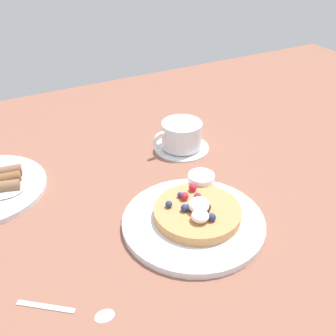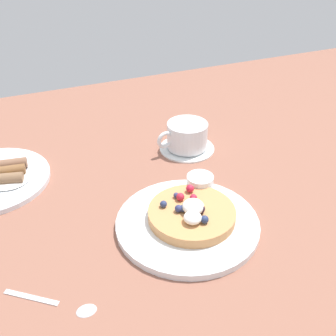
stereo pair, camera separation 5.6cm
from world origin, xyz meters
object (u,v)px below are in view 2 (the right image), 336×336
object	(u,v)px
coffee_saucer	(187,148)
coffee_cup	(187,135)
pancake_plate	(187,224)
teaspoon	(67,305)
syrup_ramekin	(200,182)

from	to	relation	value
coffee_saucer	coffee_cup	xyz separation A→B (cm)	(-0.14, -0.01, 3.29)
pancake_plate	coffee_saucer	world-z (taller)	pancake_plate
pancake_plate	teaspoon	xyz separation A→B (cm)	(-22.35, -8.48, -0.37)
pancake_plate	coffee_cup	distance (cm)	26.28
teaspoon	syrup_ramekin	bearing A→B (deg)	29.37
coffee_saucer	teaspoon	bearing A→B (deg)	-136.03
syrup_ramekin	teaspoon	world-z (taller)	syrup_ramekin
teaspoon	coffee_cup	bearing A→B (deg)	44.08
coffee_saucer	pancake_plate	bearing A→B (deg)	-114.94
syrup_ramekin	coffee_saucer	distance (cm)	17.10
coffee_saucer	coffee_cup	size ratio (longest dim) A/B	1.03
pancake_plate	syrup_ramekin	world-z (taller)	syrup_ramekin
syrup_ramekin	teaspoon	xyz separation A→B (cm)	(-28.45, -16.01, -2.43)
syrup_ramekin	teaspoon	bearing A→B (deg)	-150.63
pancake_plate	syrup_ramekin	distance (cm)	9.90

